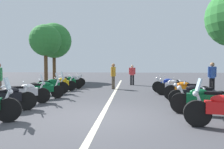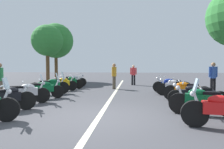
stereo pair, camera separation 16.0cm
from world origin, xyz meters
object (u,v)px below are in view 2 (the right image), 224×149
object	(u,v)px
roadside_tree_2	(47,41)
motorcycle_right_row_5	(172,85)
motorcycle_left_row_7	(73,80)
motorcycle_left_row_1	(5,98)
motorcycle_left_row_5	(61,84)
bystander_2	(213,75)
motorcycle_left_row_2	(24,92)
bystander_1	(0,78)
motorcycle_left_row_3	(42,89)
motorcycle_right_row_2	(197,95)
motorcycle_left_row_6	(69,82)
motorcycle_right_row_1	(203,101)
motorcycle_right_row_3	(187,90)
bystander_3	(133,73)
motorcycle_left_row_4	(50,86)
roadside_tree_1	(56,41)
motorcycle_right_row_4	(176,87)
bystander_0	(114,74)

from	to	relation	value
roadside_tree_2	motorcycle_right_row_5	bearing A→B (deg)	-120.45
motorcycle_left_row_7	motorcycle_left_row_1	bearing A→B (deg)	-113.15
motorcycle_right_row_5	roadside_tree_2	distance (m)	11.85
motorcycle_left_row_5	roadside_tree_2	bearing A→B (deg)	93.62
bystander_2	motorcycle_right_row_5	bearing A→B (deg)	70.58
motorcycle_left_row_2	bystander_1	size ratio (longest dim) A/B	1.15
motorcycle_left_row_3	motorcycle_right_row_2	bearing A→B (deg)	-36.10
motorcycle_right_row_2	bystander_2	distance (m)	4.37
motorcycle_left_row_6	motorcycle_left_row_3	bearing A→B (deg)	-109.20
motorcycle_right_row_1	bystander_2	distance (m)	5.60
motorcycle_right_row_2	motorcycle_right_row_3	bearing A→B (deg)	-79.39
motorcycle_right_row_5	bystander_3	bearing A→B (deg)	-49.82
motorcycle_left_row_1	motorcycle_left_row_6	xyz separation A→B (m)	(6.63, -0.07, -0.00)
bystander_1	bystander_2	distance (m)	10.99
motorcycle_right_row_5	motorcycle_left_row_1	bearing A→B (deg)	53.47
motorcycle_right_row_5	roadside_tree_2	world-z (taller)	roadside_tree_2
motorcycle_right_row_5	motorcycle_right_row_2	bearing A→B (deg)	106.70
motorcycle_left_row_7	motorcycle_right_row_5	bearing A→B (deg)	-47.57
bystander_2	roadside_tree_2	bearing A→B (deg)	47.39
motorcycle_left_row_4	motorcycle_right_row_1	world-z (taller)	motorcycle_left_row_4
motorcycle_right_row_5	roadside_tree_1	xyz separation A→B (m)	(7.88, 9.85, 3.56)
motorcycle_left_row_1	roadside_tree_2	world-z (taller)	roadside_tree_2
motorcycle_left_row_1	motorcycle_right_row_3	bearing A→B (deg)	-7.75
motorcycle_left_row_6	bystander_3	size ratio (longest dim) A/B	1.21
motorcycle_left_row_7	motorcycle_right_row_2	bearing A→B (deg)	-69.20
motorcycle_right_row_1	motorcycle_right_row_4	distance (m)	4.02
bystander_3	motorcycle_left_row_6	bearing A→B (deg)	112.04
motorcycle_left_row_3	bystander_1	xyz separation A→B (m)	(-0.03, 2.06, 0.52)
motorcycle_left_row_1	motorcycle_right_row_1	world-z (taller)	motorcycle_right_row_1
bystander_1	roadside_tree_2	xyz separation A→B (m)	(8.49, 1.33, 2.80)
motorcycle_right_row_1	roadside_tree_2	bearing A→B (deg)	-32.36
motorcycle_left_row_4	bystander_2	distance (m)	8.90
motorcycle_right_row_1	roadside_tree_1	distance (m)	16.72
motorcycle_left_row_2	motorcycle_left_row_3	world-z (taller)	motorcycle_left_row_2
motorcycle_left_row_6	motorcycle_right_row_3	world-z (taller)	motorcycle_right_row_3
bystander_3	roadside_tree_2	xyz separation A→B (m)	(1.36, 7.67, 2.84)
motorcycle_left_row_5	bystander_2	bearing A→B (deg)	-28.37
motorcycle_right_row_3	bystander_0	xyz separation A→B (m)	(4.30, 3.56, 0.53)
bystander_3	roadside_tree_2	distance (m)	8.29
motorcycle_left_row_2	bystander_1	xyz separation A→B (m)	(1.27, 1.91, 0.52)
motorcycle_right_row_1	bystander_0	bearing A→B (deg)	-47.71
motorcycle_left_row_6	motorcycle_right_row_5	size ratio (longest dim) A/B	0.91
motorcycle_left_row_3	roadside_tree_1	xyz separation A→B (m)	(10.57, 3.43, 3.56)
motorcycle_left_row_5	motorcycle_left_row_7	xyz separation A→B (m)	(2.70, 0.07, 0.00)
motorcycle_right_row_2	bystander_2	bearing A→B (deg)	-109.03
motorcycle_left_row_1	motorcycle_left_row_3	size ratio (longest dim) A/B	0.93
bystander_0	motorcycle_left_row_7	bearing A→B (deg)	179.59
motorcycle_right_row_3	bystander_3	world-z (taller)	bystander_3
motorcycle_left_row_4	bystander_0	distance (m)	4.38
motorcycle_left_row_7	bystander_3	xyz separation A→B (m)	(1.53, -4.49, 0.48)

